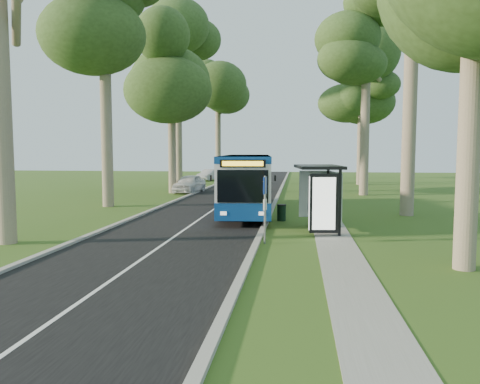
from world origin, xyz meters
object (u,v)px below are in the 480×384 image
at_px(bus_stop_sign, 265,202).
at_px(car_white, 189,184).
at_px(car_silver, 209,175).
at_px(bus, 247,183).
at_px(bus_shelter, 322,185).
at_px(litter_bin, 281,212).

bearing_deg(bus_stop_sign, car_white, 123.43).
bearing_deg(car_white, car_silver, 101.03).
bearing_deg(bus, car_white, 112.96).
bearing_deg(bus, car_silver, 100.61).
xyz_separation_m(bus_stop_sign, bus_shelter, (2.28, 2.83, 0.44)).
bearing_deg(bus_stop_sign, litter_bin, 98.94).
xyz_separation_m(bus_shelter, car_silver, (-11.65, 34.79, -1.38)).
bearing_deg(car_silver, car_white, -70.09).
xyz_separation_m(litter_bin, car_white, (-8.39, 15.34, 0.35)).
xyz_separation_m(bus_stop_sign, litter_bin, (0.43, 6.02, -1.19)).
bearing_deg(litter_bin, bus_shelter, -59.81).
bearing_deg(bus_stop_sign, bus, 113.40).
relative_size(car_white, car_silver, 1.10).
relative_size(litter_bin, car_white, 0.18).
bearing_deg(litter_bin, car_silver, 107.22).
height_order(bus, car_white, bus).
xyz_separation_m(bus_shelter, litter_bin, (-1.85, 3.18, -1.64)).
xyz_separation_m(bus, litter_bin, (2.15, -3.35, -1.28)).
distance_m(bus_stop_sign, car_white, 22.80).
bearing_deg(car_silver, litter_bin, -57.82).
distance_m(bus_stop_sign, litter_bin, 6.15).
xyz_separation_m(car_white, car_silver, (-1.41, 16.27, -0.10)).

